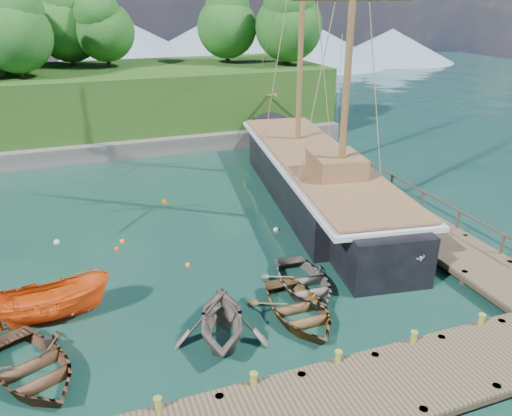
{
  "coord_description": "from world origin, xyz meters",
  "views": [
    {
      "loc": [
        -5.18,
        -16.64,
        11.88
      ],
      "look_at": [
        2.84,
        5.1,
        2.0
      ],
      "focal_mm": 35.0,
      "sensor_mm": 36.0,
      "label": 1
    }
  ],
  "objects_px": {
    "rowboat_2": "(299,317)",
    "schooner": "(315,181)",
    "motorboat_orange": "(54,320)",
    "rowboat_3": "(304,289)",
    "rowboat_0": "(34,377)",
    "cabin_boat_white": "(386,265)",
    "rowboat_1": "(222,339)"
  },
  "relations": [
    {
      "from": "rowboat_2",
      "to": "schooner",
      "type": "distance_m",
      "value": 12.96
    },
    {
      "from": "rowboat_2",
      "to": "motorboat_orange",
      "type": "bearing_deg",
      "value": 160.41
    },
    {
      "from": "rowboat_3",
      "to": "schooner",
      "type": "bearing_deg",
      "value": 64.5
    },
    {
      "from": "rowboat_2",
      "to": "schooner",
      "type": "xyz_separation_m",
      "value": [
        6.3,
        11.26,
        1.18
      ]
    },
    {
      "from": "rowboat_2",
      "to": "rowboat_0",
      "type": "bearing_deg",
      "value": 179.77
    },
    {
      "from": "motorboat_orange",
      "to": "cabin_boat_white",
      "type": "xyz_separation_m",
      "value": [
        14.95,
        -0.83,
        0.0
      ]
    },
    {
      "from": "rowboat_1",
      "to": "rowboat_0",
      "type": "bearing_deg",
      "value": -166.17
    },
    {
      "from": "rowboat_2",
      "to": "rowboat_3",
      "type": "distance_m",
      "value": 2.08
    },
    {
      "from": "rowboat_1",
      "to": "motorboat_orange",
      "type": "bearing_deg",
      "value": 165.62
    },
    {
      "from": "rowboat_2",
      "to": "cabin_boat_white",
      "type": "relative_size",
      "value": 0.91
    },
    {
      "from": "rowboat_3",
      "to": "schooner",
      "type": "height_order",
      "value": "schooner"
    },
    {
      "from": "rowboat_2",
      "to": "schooner",
      "type": "bearing_deg",
      "value": 60.48
    },
    {
      "from": "schooner",
      "to": "rowboat_2",
      "type": "bearing_deg",
      "value": -110.61
    },
    {
      "from": "rowboat_0",
      "to": "schooner",
      "type": "xyz_separation_m",
      "value": [
        16.15,
        11.28,
        1.18
      ]
    },
    {
      "from": "rowboat_2",
      "to": "rowboat_3",
      "type": "relative_size",
      "value": 1.04
    },
    {
      "from": "rowboat_0",
      "to": "motorboat_orange",
      "type": "distance_m",
      "value": 3.3
    },
    {
      "from": "rowboat_1",
      "to": "rowboat_3",
      "type": "relative_size",
      "value": 0.92
    },
    {
      "from": "rowboat_2",
      "to": "rowboat_1",
      "type": "bearing_deg",
      "value": -175.14
    },
    {
      "from": "rowboat_0",
      "to": "motorboat_orange",
      "type": "xyz_separation_m",
      "value": [
        0.63,
        3.24,
        0.0
      ]
    },
    {
      "from": "rowboat_2",
      "to": "rowboat_3",
      "type": "xyz_separation_m",
      "value": [
        1.07,
        1.78,
        0.0
      ]
    },
    {
      "from": "rowboat_1",
      "to": "rowboat_2",
      "type": "xyz_separation_m",
      "value": [
        3.29,
        0.3,
        0.0
      ]
    },
    {
      "from": "schooner",
      "to": "rowboat_1",
      "type": "bearing_deg",
      "value": -121.06
    },
    {
      "from": "rowboat_1",
      "to": "rowboat_3",
      "type": "distance_m",
      "value": 4.83
    },
    {
      "from": "rowboat_3",
      "to": "schooner",
      "type": "relative_size",
      "value": 0.15
    },
    {
      "from": "rowboat_1",
      "to": "rowboat_2",
      "type": "height_order",
      "value": "rowboat_1"
    },
    {
      "from": "motorboat_orange",
      "to": "rowboat_3",
      "type": "bearing_deg",
      "value": -99.84
    },
    {
      "from": "rowboat_0",
      "to": "cabin_boat_white",
      "type": "height_order",
      "value": "cabin_boat_white"
    },
    {
      "from": "rowboat_3",
      "to": "schooner",
      "type": "distance_m",
      "value": 10.89
    },
    {
      "from": "rowboat_3",
      "to": "motorboat_orange",
      "type": "bearing_deg",
      "value": 175.37
    },
    {
      "from": "cabin_boat_white",
      "to": "rowboat_0",
      "type": "bearing_deg",
      "value": -170.53
    },
    {
      "from": "motorboat_orange",
      "to": "schooner",
      "type": "xyz_separation_m",
      "value": [
        15.53,
        8.04,
        1.18
      ]
    },
    {
      "from": "rowboat_0",
      "to": "schooner",
      "type": "relative_size",
      "value": 0.17
    }
  ]
}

